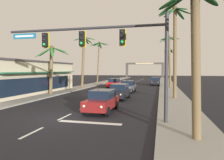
# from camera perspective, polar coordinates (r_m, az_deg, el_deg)

# --- Properties ---
(ground_plane) EXTENTS (220.00, 220.00, 0.00)m
(ground_plane) POSITION_cam_1_polar(r_m,az_deg,el_deg) (14.30, -13.82, -10.31)
(ground_plane) COLOR black
(sidewalk_right) EXTENTS (3.20, 110.00, 0.14)m
(sidewalk_right) POSITION_cam_1_polar(r_m,az_deg,el_deg) (32.56, 15.80, -2.87)
(sidewalk_right) COLOR gray
(sidewalk_right) RESTS_ON ground
(sidewalk_left) EXTENTS (3.20, 110.00, 0.14)m
(sidewalk_left) POSITION_cam_1_polar(r_m,az_deg,el_deg) (35.50, -10.27, -2.35)
(sidewalk_left) COLOR gray
(sidewalk_left) RESTS_ON ground
(lane_markings) EXTENTS (4.28, 86.96, 0.01)m
(lane_markings) POSITION_cam_1_polar(r_m,az_deg,el_deg) (32.89, 2.82, -2.83)
(lane_markings) COLOR silver
(lane_markings) RESTS_ON ground
(traffic_signal_mast) EXTENTS (10.59, 0.41, 6.67)m
(traffic_signal_mast) POSITION_cam_1_polar(r_m,az_deg,el_deg) (12.94, -1.38, 9.64)
(traffic_signal_mast) COLOR #2D2D33
(traffic_signal_mast) RESTS_ON ground
(sedan_lead_at_stop_bar) EXTENTS (2.02, 4.48, 1.68)m
(sedan_lead_at_stop_bar) POSITION_cam_1_polar(r_m,az_deg,el_deg) (16.04, -2.73, -5.70)
(sedan_lead_at_stop_bar) COLOR maroon
(sedan_lead_at_stop_bar) RESTS_ON ground
(sedan_third_in_queue) EXTENTS (2.06, 4.49, 1.68)m
(sedan_third_in_queue) POSITION_cam_1_polar(r_m,az_deg,el_deg) (22.83, 2.10, -3.16)
(sedan_third_in_queue) COLOR black
(sedan_third_in_queue) RESTS_ON ground
(sedan_fifth_in_queue) EXTENTS (2.06, 4.50, 1.68)m
(sedan_fifth_in_queue) POSITION_cam_1_polar(r_m,az_deg,el_deg) (29.75, 4.41, -1.78)
(sedan_fifth_in_queue) COLOR #4C515B
(sedan_fifth_in_queue) RESTS_ON ground
(sedan_oncoming_far) EXTENTS (2.08, 4.50, 1.68)m
(sedan_oncoming_far) POSITION_cam_1_polar(r_m,az_deg,el_deg) (37.30, 0.65, -0.85)
(sedan_oncoming_far) COLOR red
(sedan_oncoming_far) RESTS_ON ground
(sedan_parked_nearest_kerb) EXTENTS (1.95, 4.45, 1.68)m
(sedan_parked_nearest_kerb) POSITION_cam_1_polar(r_m,az_deg,el_deg) (44.57, 11.90, -0.32)
(sedan_parked_nearest_kerb) COLOR black
(sedan_parked_nearest_kerb) RESTS_ON ground
(palm_left_second) EXTENTS (4.58, 4.27, 6.41)m
(palm_left_second) POSITION_cam_1_polar(r_m,az_deg,el_deg) (27.92, -16.53, 5.14)
(palm_left_second) COLOR brown
(palm_left_second) RESTS_ON ground
(palm_left_third) EXTENTS (4.17, 3.91, 9.39)m
(palm_left_third) POSITION_cam_1_polar(r_m,az_deg,el_deg) (37.90, -7.92, 7.37)
(palm_left_third) COLOR brown
(palm_left_third) RESTS_ON ground
(palm_left_farthest) EXTENTS (4.54, 4.09, 9.88)m
(palm_left_farthest) POSITION_cam_1_polar(r_m,az_deg,el_deg) (48.49, -3.71, 7.77)
(palm_left_farthest) COLOR brown
(palm_left_farthest) RESTS_ON ground
(palm_right_nearest) EXTENTS (3.43, 3.51, 7.00)m
(palm_right_nearest) POSITION_cam_1_polar(r_m,az_deg,el_deg) (9.94, 22.20, 12.36)
(palm_right_nearest) COLOR brown
(palm_right_nearest) RESTS_ON ground
(palm_right_second) EXTENTS (3.49, 3.00, 10.06)m
(palm_right_second) POSITION_cam_1_polar(r_m,az_deg,el_deg) (23.53, 17.08, 10.89)
(palm_right_second) COLOR brown
(palm_right_second) RESTS_ON ground
(palm_right_third) EXTENTS (3.50, 3.59, 9.12)m
(palm_right_third) POSITION_cam_1_polar(r_m,az_deg,el_deg) (36.94, 15.63, 7.45)
(palm_right_third) COLOR brown
(palm_right_third) RESTS_ON ground
(palm_right_farthest) EXTENTS (3.09, 3.10, 8.41)m
(palm_right_farthest) POSITION_cam_1_polar(r_m,az_deg,el_deg) (50.45, 15.70, 6.12)
(palm_right_farthest) COLOR brown
(palm_right_farthest) RESTS_ON ground
(storefront_strip_left) EXTENTS (8.52, 18.67, 4.42)m
(storefront_strip_left) POSITION_cam_1_polar(r_m,az_deg,el_deg) (30.24, -24.69, 0.63)
(storefront_strip_left) COLOR beige
(storefront_strip_left) RESTS_ON ground
(town_gateway_arch) EXTENTS (15.11, 0.90, 6.18)m
(town_gateway_arch) POSITION_cam_1_polar(r_m,az_deg,el_deg) (83.43, 8.99, 3.34)
(town_gateway_arch) COLOR #423D38
(town_gateway_arch) RESTS_ON ground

